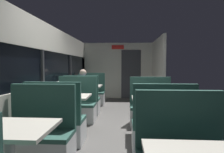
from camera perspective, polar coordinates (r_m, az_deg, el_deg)
ground_plane at (r=4.26m, az=-0.49°, el=-15.68°), size 3.30×9.20×0.02m
carriage_window_panel_left at (r=4.39m, az=-19.72°, el=-0.39°), size 0.09×8.48×2.30m
carriage_end_bulkhead at (r=8.22m, az=2.10°, el=1.62°), size 2.90×0.11×2.30m
carriage_aisle_panel_right at (r=7.12m, az=13.08°, el=1.38°), size 0.08×2.40×2.30m
dining_table_near_window at (r=2.39m, az=-27.55°, el=-15.03°), size 0.90×0.70×0.74m
bench_near_window_facing_entry at (r=3.07m, az=-20.29°, el=-16.84°), size 0.95×0.50×1.10m
dining_table_mid_window at (r=4.26m, az=-12.67°, el=-6.74°), size 0.90×0.70×0.74m
bench_mid_window_facing_end at (r=3.68m, az=-15.77°, el=-13.35°), size 0.95×0.50×1.10m
bench_mid_window_facing_entry at (r=4.98m, az=-10.32°, el=-8.90°), size 0.95×0.50×1.10m
dining_table_far_window at (r=6.27m, az=-7.24°, el=-3.48°), size 0.90×0.70×0.74m
bench_far_window_facing_end at (r=5.64m, az=-8.59°, el=-7.45°), size 0.95×0.50×1.10m
bench_far_window_facing_entry at (r=7.00m, az=-6.12°, el=-5.35°), size 0.95×0.50×1.10m
dining_table_rear_aisle at (r=3.94m, az=12.51°, el=-7.56°), size 0.90×0.70×0.74m
bench_rear_aisle_facing_end at (r=3.35m, az=14.31°, el=-15.05°), size 0.95×0.50×1.10m
bench_rear_aisle_facing_entry at (r=4.68m, az=11.15°, el=-9.71°), size 0.95×0.50×1.10m
seated_passenger at (r=5.68m, az=-8.45°, el=-5.24°), size 0.47×0.55×1.26m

